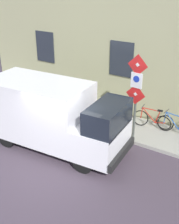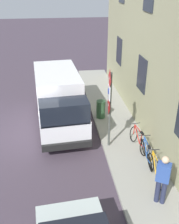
# 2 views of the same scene
# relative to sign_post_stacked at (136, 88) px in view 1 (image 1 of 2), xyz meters

# --- Properties ---
(ground_plane) EXTENTS (80.00, 80.00, 0.00)m
(ground_plane) POSITION_rel_sign_post_stacked_xyz_m (-3.19, 1.50, -2.23)
(ground_plane) COLOR #443844
(sidewalk_slab) EXTENTS (1.98, 17.45, 0.14)m
(sidewalk_slab) POSITION_rel_sign_post_stacked_xyz_m (0.78, 1.50, -2.16)
(sidewalk_slab) COLOR #99978D
(sidewalk_slab) RESTS_ON ground_plane
(building_facade) EXTENTS (0.75, 15.45, 8.35)m
(building_facade) POSITION_rel_sign_post_stacked_xyz_m (2.12, 1.50, 1.95)
(building_facade) COLOR tan
(building_facade) RESTS_ON ground_plane
(sign_post_stacked) EXTENTS (0.16, 0.56, 3.22)m
(sign_post_stacked) POSITION_rel_sign_post_stacked_xyz_m (0.00, 0.00, 0.00)
(sign_post_stacked) COLOR #474C47
(sign_post_stacked) RESTS_ON sidewalk_slab
(delivery_van) EXTENTS (2.38, 5.46, 2.50)m
(delivery_van) POSITION_rel_sign_post_stacked_xyz_m (-1.91, 2.37, -0.89)
(delivery_van) COLOR white
(delivery_van) RESTS_ON ground_plane
(bicycle_blue) EXTENTS (0.46, 1.72, 0.89)m
(bicycle_blue) POSITION_rel_sign_post_stacked_xyz_m (1.22, -1.31, -1.72)
(bicycle_blue) COLOR black
(bicycle_blue) RESTS_ON sidewalk_slab
(bicycle_red) EXTENTS (0.48, 1.72, 0.89)m
(bicycle_red) POSITION_rel_sign_post_stacked_xyz_m (1.22, -0.33, -1.72)
(bicycle_red) COLOR black
(bicycle_red) RESTS_ON sidewalk_slab
(litter_bin) EXTENTS (0.44, 0.44, 0.90)m
(litter_bin) POSITION_rel_sign_post_stacked_xyz_m (0.15, 2.52, -1.64)
(litter_bin) COLOR #2D5133
(litter_bin) RESTS_ON sidewalk_slab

